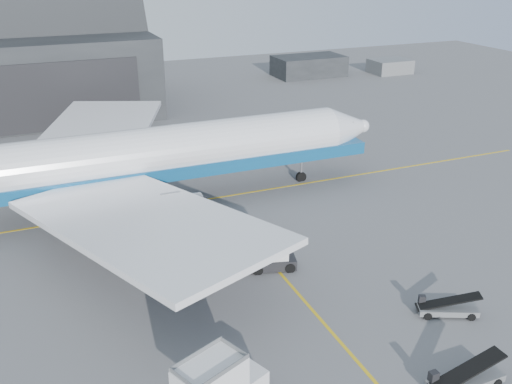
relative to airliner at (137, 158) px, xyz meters
name	(u,v)px	position (x,y,z in m)	size (l,w,h in m)	color
ground	(302,298)	(7.55, -20.86, -5.19)	(200.00, 200.00, 0.00)	#565659
taxi_lines	(240,227)	(7.55, -8.19, -5.18)	(80.00, 42.12, 0.02)	gold
distant_bldg_a	(308,76)	(45.55, 51.14, -5.19)	(14.00, 8.00, 4.00)	black
distant_bldg_b	(389,73)	(62.55, 47.14, -5.19)	(8.00, 6.00, 2.80)	slate
airliner	(137,158)	(0.00, 0.00, 0.00)	(52.86, 51.25, 18.55)	white
pushback_tug	(273,260)	(7.44, -15.97, -4.54)	(4.13, 3.01, 1.73)	black
belt_loader_a	(465,380)	(12.09, -32.93, -4.60)	(5.01, 1.82, 1.91)	slate
belt_loader_b	(447,308)	(16.05, -26.61, -4.67)	(4.41, 2.99, 1.69)	slate
traffic_cone	(199,261)	(2.08, -13.01, -4.97)	(0.31, 0.31, 0.45)	#F85807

